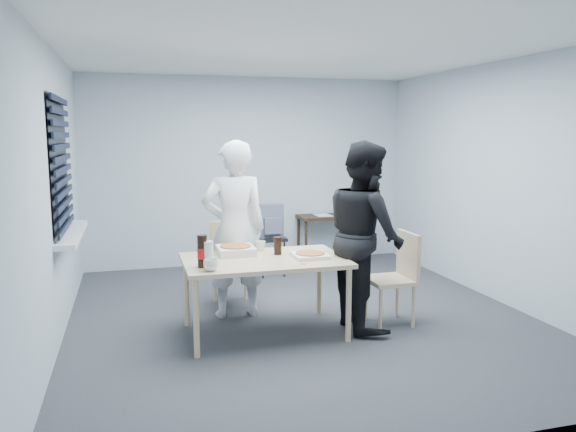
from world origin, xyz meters
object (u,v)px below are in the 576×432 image
object	(u,v)px
side_table	(333,220)
soda_bottle	(202,252)
stool	(271,245)
mug_a	(211,265)
chair_far	(231,257)
chair_right	(398,271)
dining_table	(264,265)
mug_b	(261,246)
person_white	(235,229)
person_black	(365,235)
backpack	(271,221)

from	to	relation	value
side_table	soda_bottle	xyz separation A→B (m)	(-2.22, -2.83, 0.25)
stool	mug_a	xyz separation A→B (m)	(-1.11, -2.41, 0.36)
stool	chair_far	bearing A→B (deg)	-123.83
chair_far	chair_right	size ratio (longest dim) A/B	1.00
stool	dining_table	bearing A→B (deg)	-105.62
chair_right	mug_b	size ratio (longest dim) A/B	8.90
mug_b	person_white	bearing A→B (deg)	130.51
person_black	mug_a	xyz separation A→B (m)	(-1.49, -0.29, -0.13)
person_black	side_table	xyz separation A→B (m)	(0.68, 2.69, -0.29)
dining_table	side_table	distance (m)	3.11
dining_table	soda_bottle	size ratio (longest dim) A/B	5.27
person_black	backpack	world-z (taller)	person_black
dining_table	chair_far	bearing A→B (deg)	96.83
side_table	stool	xyz separation A→B (m)	(-1.06, -0.57, -0.20)
chair_right	backpack	size ratio (longest dim) A/B	2.09
chair_far	mug_a	xyz separation A→B (m)	(-0.41, -1.36, 0.24)
chair_far	side_table	world-z (taller)	chair_far
mug_b	soda_bottle	bearing A→B (deg)	-139.86
chair_far	backpack	distance (m)	1.27
mug_a	mug_b	xyz separation A→B (m)	(0.58, 0.68, -0.00)
mug_a	mug_b	size ratio (longest dim) A/B	1.23
chair_right	side_table	size ratio (longest dim) A/B	0.89
chair_right	person_white	distance (m)	1.65
chair_right	soda_bottle	bearing A→B (deg)	-176.19
chair_far	soda_bottle	bearing A→B (deg)	-110.71
chair_far	person_black	bearing A→B (deg)	-44.69
side_table	soda_bottle	world-z (taller)	soda_bottle
soda_bottle	side_table	bearing A→B (deg)	51.83
chair_right	backpack	world-z (taller)	backpack
dining_table	side_table	xyz separation A→B (m)	(1.64, 2.64, -0.06)
chair_far	side_table	xyz separation A→B (m)	(1.77, 1.62, 0.08)
stool	mug_a	distance (m)	2.68
stool	soda_bottle	world-z (taller)	soda_bottle
side_table	mug_a	size ratio (longest dim) A/B	8.16
mug_a	mug_b	world-z (taller)	mug_a
backpack	soda_bottle	size ratio (longest dim) A/B	1.54
person_black	mug_b	size ratio (longest dim) A/B	17.70
person_white	person_black	world-z (taller)	same
chair_far	person_black	world-z (taller)	person_black
stool	backpack	distance (m)	0.32
backpack	mug_b	xyz separation A→B (m)	(-0.53, -1.72, 0.04)
chair_right	mug_a	distance (m)	1.88
dining_table	mug_a	distance (m)	0.64
chair_far	mug_a	size ratio (longest dim) A/B	7.24
person_black	soda_bottle	size ratio (longest dim) A/B	6.41
backpack	mug_a	xyz separation A→B (m)	(-1.11, -2.40, 0.05)
side_table	mug_a	world-z (taller)	mug_a
chair_right	stool	xyz separation A→B (m)	(-0.74, 2.13, -0.12)
stool	person_black	bearing A→B (deg)	-79.75
chair_right	mug_b	bearing A→B (deg)	162.45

